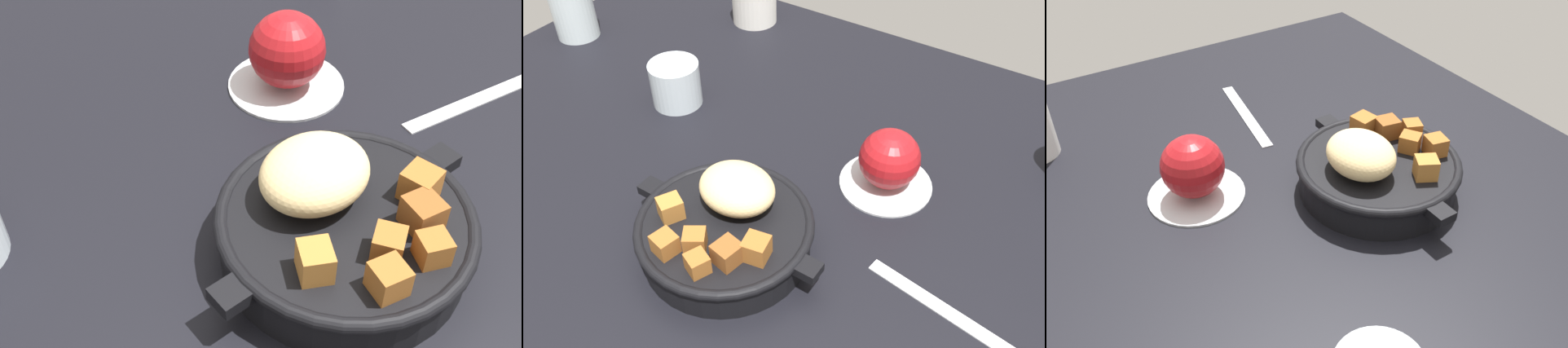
# 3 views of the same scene
# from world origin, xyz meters

# --- Properties ---
(ground_plane) EXTENTS (1.12, 0.87, 0.02)m
(ground_plane) POSITION_xyz_m (0.00, 0.00, -0.01)
(ground_plane) COLOR black
(cast_iron_skillet) EXTENTS (0.25, 0.20, 0.09)m
(cast_iron_skillet) POSITION_xyz_m (0.05, -0.12, 0.03)
(cast_iron_skillet) COLOR black
(cast_iron_skillet) RESTS_ON ground_plane
(saucer_plate) EXTENTS (0.12, 0.12, 0.01)m
(saucer_plate) POSITION_xyz_m (0.16, 0.07, 0.00)
(saucer_plate) COLOR #B7BABF
(saucer_plate) RESTS_ON ground_plane
(red_apple) EXTENTS (0.08, 0.08, 0.08)m
(red_apple) POSITION_xyz_m (0.16, 0.07, 0.05)
(red_apple) COLOR maroon
(red_apple) RESTS_ON saucer_plate
(butter_knife) EXTENTS (0.19, 0.04, 0.00)m
(butter_knife) POSITION_xyz_m (0.29, -0.07, 0.00)
(butter_knife) COLOR silver
(butter_knife) RESTS_ON ground_plane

